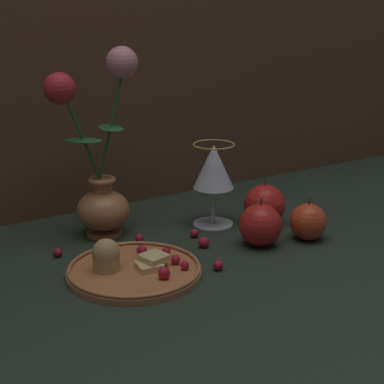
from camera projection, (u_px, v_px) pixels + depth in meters
The scene contains 12 objects.
ground_plane at pixel (175, 248), 1.15m from camera, with size 2.40×2.40×0.00m, color #232D23.
vase at pixel (100, 169), 1.18m from camera, with size 0.18×0.10×0.35m.
plate_with_pastries at pixel (131, 268), 1.04m from camera, with size 0.22×0.22×0.06m.
wine_glass at pixel (214, 170), 1.23m from camera, with size 0.08×0.08×0.16m.
apple_beside_vase at pixel (260, 225), 1.15m from camera, with size 0.08×0.08×0.09m.
apple_near_glass at pixel (308, 222), 1.18m from camera, with size 0.07×0.07×0.08m.
apple_at_table_edge at pixel (265, 205), 1.25m from camera, with size 0.08×0.08×0.09m.
berry_near_plate at pixel (139, 238), 1.17m from camera, with size 0.02×0.02×0.02m, color #AD192D.
berry_front_center at pixel (58, 253), 1.11m from camera, with size 0.02×0.02×0.02m, color #AD192D.
berry_by_glass_stem at pixel (204, 242), 1.15m from camera, with size 0.02×0.02×0.02m, color #AD192D.
berry_under_candlestick at pixel (218, 265), 1.06m from camera, with size 0.02×0.02×0.02m, color #AD192D.
berry_far_right at pixel (194, 233), 1.20m from camera, with size 0.02×0.02×0.02m, color #AD192D.
Camera 1 is at (-0.53, -0.92, 0.45)m, focal length 60.00 mm.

